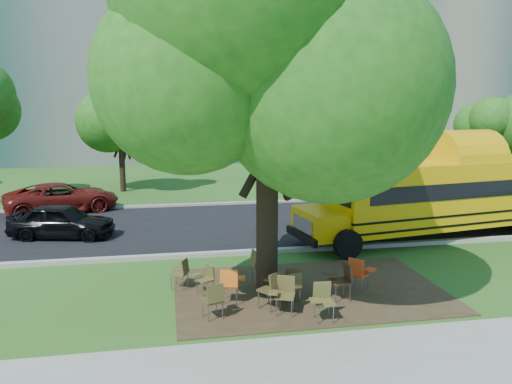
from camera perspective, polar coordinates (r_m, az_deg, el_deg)
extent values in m
plane|color=#234B17|center=(13.70, 1.37, -10.75)|extent=(160.00, 160.00, 0.00)
cube|color=#382819|center=(13.47, 6.06, -11.11)|extent=(7.00, 4.50, 0.03)
cube|color=black|center=(20.30, -2.66, -3.76)|extent=(80.00, 8.00, 0.04)
cube|color=gray|center=(16.47, -0.77, -6.88)|extent=(80.00, 0.25, 0.14)
cube|color=gray|center=(24.26, -3.96, -1.37)|extent=(80.00, 0.25, 0.14)
cube|color=slate|center=(49.21, -17.32, 16.79)|extent=(38.00, 16.00, 22.00)
cube|color=gray|center=(57.62, 18.09, 17.20)|extent=(30.00, 16.00, 25.00)
cylinder|color=black|center=(28.80, -15.07, 3.51)|extent=(0.32, 0.32, 3.50)
sphere|color=#1A5713|center=(28.64, -15.30, 8.42)|extent=(4.80, 4.80, 4.80)
cylinder|color=black|center=(28.71, 11.43, 4.34)|extent=(0.38, 0.38, 4.20)
sphere|color=#1A5713|center=(28.58, 11.63, 10.21)|extent=(5.60, 5.60, 5.60)
cylinder|color=black|center=(31.75, 25.66, 3.53)|extent=(0.34, 0.34, 3.60)
sphere|color=#1A5713|center=(31.60, 26.01, 8.12)|extent=(5.00, 5.00, 5.00)
cylinder|color=black|center=(12.68, 1.28, -1.75)|extent=(0.56, 0.56, 4.55)
sphere|color=#1A5713|center=(12.44, 1.34, 13.55)|extent=(7.20, 7.20, 7.20)
cube|color=#DA9F06|center=(19.96, 22.29, 0.09)|extent=(10.60, 4.02, 2.31)
cube|color=black|center=(20.11, 22.94, 0.87)|extent=(10.05, 3.96, 0.57)
cube|color=#DA9F06|center=(16.84, 7.31, -3.50)|extent=(1.55, 2.24, 0.89)
cube|color=black|center=(20.07, 22.18, -1.56)|extent=(10.63, 4.05, 0.08)
cube|color=black|center=(20.13, 22.11, -2.53)|extent=(10.63, 4.05, 0.08)
cylinder|color=black|center=(16.15, 10.47, -5.90)|extent=(0.98, 0.43, 0.94)
cylinder|color=black|center=(18.15, 6.73, -4.02)|extent=(0.98, 0.43, 0.94)
cylinder|color=black|center=(22.88, 25.23, -1.99)|extent=(0.98, 0.43, 0.94)
cube|color=#443E1D|center=(11.66, -5.01, -12.23)|extent=(0.53, 0.52, 0.05)
cube|color=#443E1D|center=(11.42, -4.65, -11.51)|extent=(0.41, 0.22, 0.41)
cube|color=#443E1D|center=(11.82, -4.20, -11.26)|extent=(0.30, 0.34, 0.03)
cylinder|color=slate|center=(11.83, -6.11, -13.10)|extent=(0.02, 0.02, 0.45)
cylinder|color=slate|center=(11.66, -3.85, -13.41)|extent=(0.02, 0.02, 0.45)
cube|color=#D75D17|center=(12.47, -3.04, -10.55)|extent=(0.53, 0.51, 0.05)
cube|color=#D75D17|center=(12.21, -3.13, -9.84)|extent=(0.44, 0.19, 0.43)
cube|color=#D75D17|center=(12.55, -1.81, -9.79)|extent=(0.29, 0.34, 0.03)
cylinder|color=slate|center=(12.74, -3.79, -11.26)|extent=(0.03, 0.03, 0.48)
cylinder|color=slate|center=(12.38, -2.25, -11.90)|extent=(0.03, 0.03, 0.48)
cube|color=#41391C|center=(12.12, 1.56, -11.11)|extent=(0.63, 0.63, 0.05)
cube|color=#41391C|center=(11.91, 2.30, -10.25)|extent=(0.41, 0.35, 0.44)
cube|color=#41391C|center=(12.35, 1.79, -10.04)|extent=(0.38, 0.39, 0.03)
cylinder|color=slate|center=(12.19, 0.29, -12.22)|extent=(0.03, 0.03, 0.49)
cylinder|color=slate|center=(12.23, 2.81, -12.15)|extent=(0.03, 0.03, 0.49)
cube|color=brown|center=(11.83, 3.33, -11.78)|extent=(0.56, 0.54, 0.05)
cube|color=brown|center=(11.92, 3.45, -10.42)|extent=(0.43, 0.24, 0.42)
cube|color=brown|center=(11.68, 2.00, -11.41)|extent=(0.32, 0.35, 0.03)
cylinder|color=slate|center=(11.74, 4.10, -13.21)|extent=(0.03, 0.03, 0.47)
cylinder|color=slate|center=(12.10, 2.57, -12.46)|extent=(0.03, 0.03, 0.47)
cube|color=#4C4321|center=(12.52, 4.04, -10.75)|extent=(0.48, 0.46, 0.05)
cube|color=#4C4321|center=(12.31, 4.44, -10.10)|extent=(0.39, 0.18, 0.38)
cube|color=#4C4321|center=(12.69, 4.65, -9.92)|extent=(0.27, 0.31, 0.03)
cylinder|color=slate|center=(12.66, 3.02, -11.54)|extent=(0.02, 0.02, 0.42)
cylinder|color=slate|center=(12.54, 5.04, -11.77)|extent=(0.02, 0.02, 0.42)
cube|color=brown|center=(11.59, 7.77, -12.39)|extent=(0.45, 0.43, 0.05)
cube|color=brown|center=(11.67, 7.55, -11.04)|extent=(0.41, 0.11, 0.41)
cube|color=brown|center=(11.35, 6.77, -12.19)|extent=(0.24, 0.29, 0.03)
cylinder|color=slate|center=(11.57, 8.84, -13.70)|extent=(0.02, 0.02, 0.46)
cylinder|color=slate|center=(11.79, 6.68, -13.18)|extent=(0.02, 0.02, 0.46)
cube|color=#3E2716|center=(12.79, 9.59, -10.07)|extent=(0.47, 0.49, 0.06)
cube|color=#3E2716|center=(12.78, 10.45, -8.95)|extent=(0.13, 0.45, 0.44)
cube|color=#3E2716|center=(12.91, 8.50, -9.21)|extent=(0.32, 0.26, 0.03)
cylinder|color=slate|center=(12.64, 9.10, -11.50)|extent=(0.03, 0.03, 0.50)
cylinder|color=slate|center=(13.11, 10.00, -10.73)|extent=(0.03, 0.03, 0.50)
cube|color=#C33F14|center=(13.48, 11.64, -9.13)|extent=(0.62, 0.62, 0.05)
cube|color=#C33F14|center=(13.24, 11.32, -8.40)|extent=(0.37, 0.39, 0.43)
cube|color=#C33F14|center=(13.47, 12.94, -8.62)|extent=(0.38, 0.38, 0.03)
cylinder|color=slate|center=(13.79, 11.25, -9.74)|extent=(0.03, 0.03, 0.48)
cylinder|color=slate|center=(13.34, 11.98, -10.46)|extent=(0.03, 0.03, 0.48)
cube|color=brown|center=(13.54, -8.77, -9.19)|extent=(0.52, 0.53, 0.05)
cube|color=brown|center=(13.41, -8.12, -8.42)|extent=(0.25, 0.38, 0.38)
cube|color=brown|center=(13.76, -8.91, -8.38)|extent=(0.33, 0.30, 0.03)
cylinder|color=slate|center=(13.54, -9.67, -10.18)|extent=(0.02, 0.02, 0.43)
cylinder|color=slate|center=(13.69, -7.84, -9.90)|extent=(0.02, 0.02, 0.43)
cube|color=brown|center=(13.09, -5.85, -9.95)|extent=(0.49, 0.49, 0.04)
cube|color=brown|center=(13.11, -5.27, -9.02)|extent=(0.24, 0.35, 0.36)
cube|color=brown|center=(13.17, -6.82, -9.37)|extent=(0.31, 0.29, 0.03)
cylinder|color=slate|center=(12.97, -6.04, -11.10)|extent=(0.02, 0.02, 0.40)
cylinder|color=slate|center=(13.36, -5.63, -10.45)|extent=(0.02, 0.02, 0.40)
cube|color=#46411E|center=(13.76, 0.55, -8.50)|extent=(0.49, 0.51, 0.05)
cube|color=#46411E|center=(13.63, -0.23, -7.64)|extent=(0.16, 0.44, 0.43)
cube|color=#46411E|center=(13.54, 1.53, -8.25)|extent=(0.33, 0.28, 0.03)
cylinder|color=slate|center=(14.06, 1.02, -9.14)|extent=(0.03, 0.03, 0.49)
cylinder|color=slate|center=(13.62, 0.07, -9.79)|extent=(0.03, 0.03, 0.49)
cube|color=#442E18|center=(12.73, 3.92, -10.20)|extent=(0.48, 0.47, 0.05)
cube|color=#442E18|center=(12.50, 4.25, -9.51)|extent=(0.42, 0.15, 0.41)
cube|color=#442E18|center=(12.91, 4.71, -9.35)|extent=(0.26, 0.32, 0.03)
cylinder|color=slate|center=(12.91, 2.88, -11.00)|extent=(0.02, 0.02, 0.46)
cylinder|color=slate|center=(12.73, 4.95, -11.34)|extent=(0.02, 0.02, 0.46)
imported|color=black|center=(19.56, -21.30, -3.13)|extent=(3.97, 2.26, 1.27)
imported|color=#55110E|center=(24.16, -21.28, -0.61)|extent=(5.36, 3.73, 1.36)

